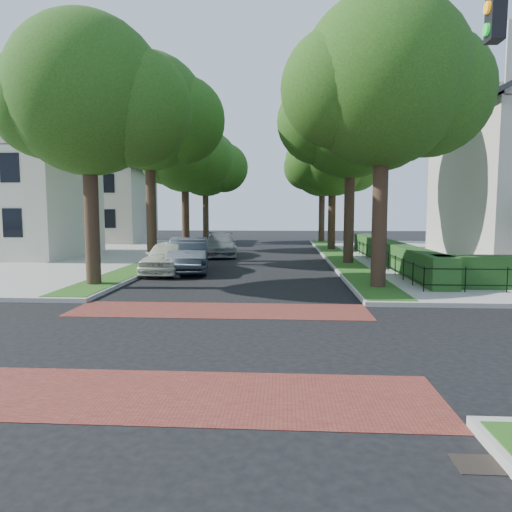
% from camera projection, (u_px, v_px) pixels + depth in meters
% --- Properties ---
extents(ground, '(120.00, 120.00, 0.00)m').
position_uv_depth(ground, '(200.00, 340.00, 10.63)').
color(ground, black).
rests_on(ground, ground).
extents(crosswalk_far, '(9.00, 2.20, 0.01)m').
position_uv_depth(crosswalk_far, '(219.00, 310.00, 13.81)').
color(crosswalk_far, maroon).
rests_on(crosswalk_far, ground).
extents(crosswalk_near, '(9.00, 2.20, 0.01)m').
position_uv_depth(crosswalk_near, '(165.00, 395.00, 7.45)').
color(crosswalk_near, maroon).
rests_on(crosswalk_near, ground).
extents(storm_drain, '(0.65, 0.45, 0.01)m').
position_uv_depth(storm_drain, '(482.00, 465.00, 5.40)').
color(storm_drain, black).
rests_on(storm_drain, ground).
extents(grass_strip_ne, '(1.60, 29.80, 0.02)m').
position_uv_depth(grass_strip_ne, '(338.00, 255.00, 29.26)').
color(grass_strip_ne, '#1C4D16').
rests_on(grass_strip_ne, sidewalk_ne).
extents(grass_strip_nw, '(1.60, 29.80, 0.02)m').
position_uv_depth(grass_strip_nw, '(172.00, 254.00, 29.91)').
color(grass_strip_nw, '#1C4D16').
rests_on(grass_strip_nw, sidewalk_nw).
extents(tree_right_near, '(7.75, 6.67, 10.66)m').
position_uv_depth(tree_right_near, '(385.00, 85.00, 16.73)').
color(tree_right_near, black).
rests_on(tree_right_near, sidewalk_ne).
extents(tree_right_mid, '(8.25, 7.09, 11.22)m').
position_uv_depth(tree_right_mid, '(352.00, 119.00, 24.65)').
color(tree_right_mid, black).
rests_on(tree_right_mid, sidewalk_ne).
extents(tree_right_far, '(7.25, 6.23, 9.74)m').
position_uv_depth(tree_right_far, '(334.00, 158.00, 33.67)').
color(tree_right_far, black).
rests_on(tree_right_far, sidewalk_ne).
extents(tree_right_back, '(7.50, 6.45, 10.20)m').
position_uv_depth(tree_right_back, '(323.00, 165.00, 42.59)').
color(tree_right_back, black).
rests_on(tree_right_back, sidewalk_ne).
extents(tree_left_near, '(7.50, 6.45, 10.20)m').
position_uv_depth(tree_left_near, '(93.00, 99.00, 17.42)').
color(tree_left_near, black).
rests_on(tree_left_near, sidewalk_nw).
extents(tree_left_mid, '(8.00, 6.88, 11.48)m').
position_uv_depth(tree_left_mid, '(152.00, 114.00, 25.27)').
color(tree_left_mid, black).
rests_on(tree_left_mid, sidewalk_nw).
extents(tree_left_far, '(7.00, 6.02, 9.86)m').
position_uv_depth(tree_left_far, '(187.00, 156.00, 34.31)').
color(tree_left_far, black).
rests_on(tree_left_far, sidewalk_nw).
extents(tree_left_back, '(7.75, 6.66, 10.44)m').
position_uv_depth(tree_left_back, '(207.00, 164.00, 43.24)').
color(tree_left_back, black).
rests_on(tree_left_back, sidewalk_nw).
extents(hedge_main_road, '(1.00, 18.00, 1.20)m').
position_uv_depth(hedge_main_road, '(389.00, 252.00, 24.99)').
color(hedge_main_road, '#17441A').
rests_on(hedge_main_road, sidewalk_ne).
extents(fence_main_road, '(0.06, 18.00, 0.90)m').
position_uv_depth(fence_main_road, '(374.00, 255.00, 25.05)').
color(fence_main_road, black).
rests_on(fence_main_road, sidewalk_ne).
extents(house_left_near, '(10.00, 9.00, 10.14)m').
position_uv_depth(house_left_near, '(9.00, 179.00, 28.94)').
color(house_left_near, beige).
rests_on(house_left_near, sidewalk_nw).
extents(house_left_far, '(10.00, 9.00, 10.14)m').
position_uv_depth(house_left_far, '(98.00, 189.00, 42.85)').
color(house_left_far, beige).
rests_on(house_left_far, sidewalk_nw).
extents(parked_car_front, '(1.99, 4.73, 1.60)m').
position_uv_depth(parked_car_front, '(169.00, 257.00, 21.96)').
color(parked_car_front, silver).
rests_on(parked_car_front, ground).
extents(parked_car_middle, '(2.55, 5.32, 1.68)m').
position_uv_depth(parked_car_middle, '(189.00, 255.00, 22.43)').
color(parked_car_middle, black).
rests_on(parked_car_middle, ground).
extents(parked_car_rear, '(2.80, 5.50, 1.53)m').
position_uv_depth(parked_car_rear, '(220.00, 245.00, 30.36)').
color(parked_car_rear, gray).
rests_on(parked_car_rear, ground).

